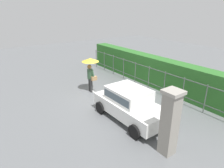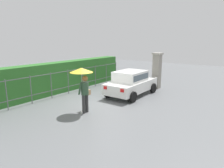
{
  "view_description": "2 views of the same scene",
  "coord_description": "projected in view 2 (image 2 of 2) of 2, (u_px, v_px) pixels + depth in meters",
  "views": [
    {
      "loc": [
        8.39,
        -6.06,
        4.87
      ],
      "look_at": [
        0.6,
        -0.47,
        1.16
      ],
      "focal_mm": 31.8,
      "sensor_mm": 36.0,
      "label": 1
    },
    {
      "loc": [
        -7.96,
        -6.82,
        3.32
      ],
      "look_at": [
        0.32,
        -0.66,
        1.03
      ],
      "focal_mm": 32.56,
      "sensor_mm": 36.0,
      "label": 2
    }
  ],
  "objects": [
    {
      "name": "ground_plane",
      "position": [
        99.0,
        102.0,
        10.93
      ],
      "size": [
        40.0,
        40.0,
        0.0
      ],
      "primitive_type": "plane",
      "color": "slate"
    },
    {
      "name": "gate_pillar",
      "position": [
        157.0,
        70.0,
        13.8
      ],
      "size": [
        0.6,
        0.6,
        2.42
      ],
      "color": "gray",
      "rests_on": "ground"
    },
    {
      "name": "pedestrian",
      "position": [
        83.0,
        79.0,
        9.05
      ],
      "size": [
        1.03,
        1.03,
        2.08
      ],
      "rotation": [
        0.0,
        0.0,
        1.58
      ],
      "color": "#333333",
      "rests_on": "ground"
    },
    {
      "name": "hedge_row",
      "position": [
        51.0,
        79.0,
        12.42
      ],
      "size": [
        12.32,
        0.9,
        1.9
      ],
      "primitive_type": "cube",
      "color": "#2D6B28",
      "rests_on": "ground"
    },
    {
      "name": "car",
      "position": [
        131.0,
        82.0,
        12.13
      ],
      "size": [
        3.75,
        1.88,
        1.48
      ],
      "rotation": [
        0.0,
        0.0,
        0.01
      ],
      "color": "white",
      "rests_on": "ground"
    },
    {
      "name": "fence_section",
      "position": [
        60.0,
        82.0,
        11.96
      ],
      "size": [
        11.37,
        0.05,
        1.5
      ],
      "color": "#59605B",
      "rests_on": "ground"
    }
  ]
}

